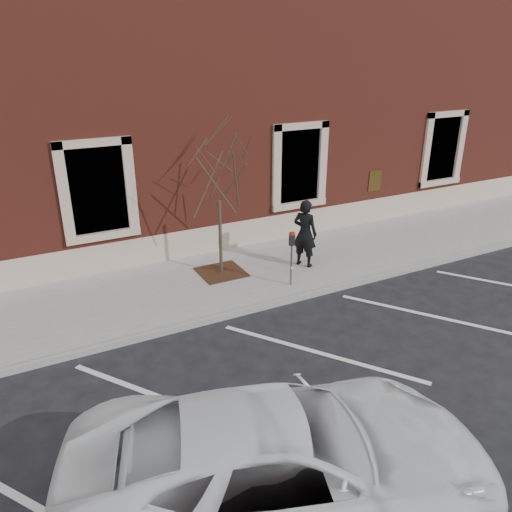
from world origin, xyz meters
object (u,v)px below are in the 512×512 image
man (305,233)px  white_truck (283,460)px  parking_meter (292,249)px  sapling (219,179)px

man → white_truck: 7.79m
parking_meter → white_truck: 6.51m
parking_meter → sapling: sapling is taller
sapling → white_truck: sapling is taller
parking_meter → white_truck: bearing=-115.5°
sapling → white_truck: bearing=-107.4°
man → parking_meter: 1.32m
man → sapling: (-2.24, 0.59, 1.63)m
parking_meter → white_truck: size_ratio=0.25×
parking_meter → sapling: 2.51m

